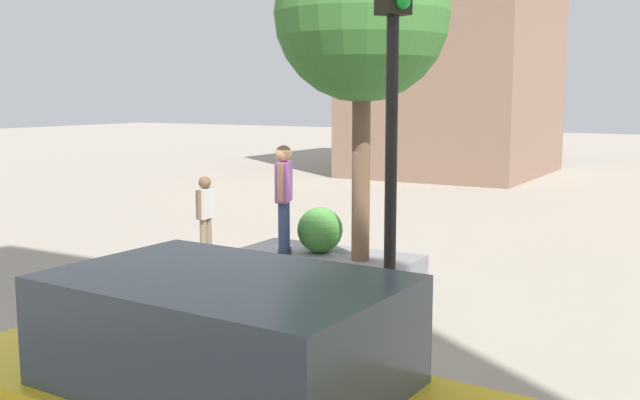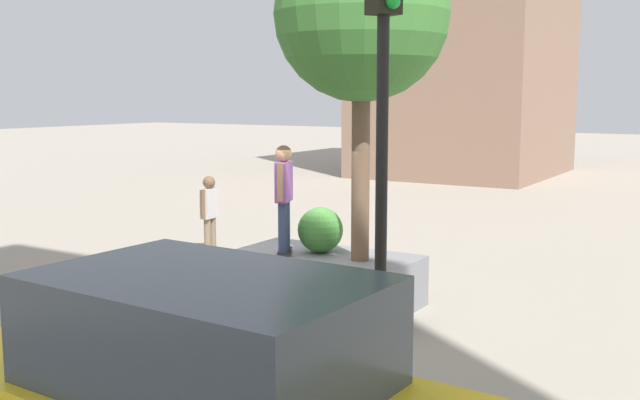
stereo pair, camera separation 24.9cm
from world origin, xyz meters
name	(u,v)px [view 1 (the left image)]	position (x,y,z in m)	size (l,w,h in m)	color
ground_plane	(280,306)	(0.00, 0.00, 0.00)	(120.00, 120.00, 0.00)	#9E9384
planter_ledge	(320,281)	(-0.53, -0.36, 0.40)	(2.96, 1.84, 0.81)	gray
plaza_tree	(362,15)	(-1.22, -0.42, 4.52)	(2.63, 2.63, 5.06)	brown
boxwood_shrub	(320,230)	(-0.39, -0.60, 1.18)	(0.74, 0.74, 0.74)	#3D7A33
skateboard	(284,252)	(-0.03, -0.08, 0.86)	(0.59, 0.80, 0.07)	black
skateboarder	(284,191)	(-0.03, -0.08, 1.85)	(0.34, 0.54, 1.69)	navy
traffic_light_median	(393,94)	(-3.31, 3.03, 3.35)	(0.37, 0.36, 4.95)	black
pedestrian_crossing	(205,210)	(3.41, -2.39, 0.97)	(0.26, 0.57, 1.68)	#847056
plaza_lowrise_south	(457,4)	(4.74, -20.99, 7.14)	(7.31, 8.58, 14.28)	#8C6B56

